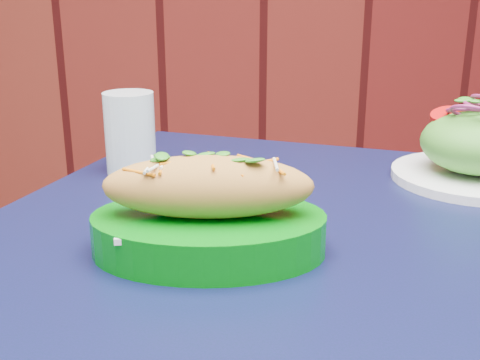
{
  "coord_description": "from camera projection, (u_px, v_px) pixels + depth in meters",
  "views": [
    {
      "loc": [
        -0.45,
        0.61,
        1.0
      ],
      "look_at": [
        -0.45,
        1.21,
        0.81
      ],
      "focal_mm": 45.0,
      "sensor_mm": 36.0,
      "label": 1
    }
  ],
  "objects": [
    {
      "name": "cafe_table",
      "position": [
        332.0,
        321.0,
        0.64
      ],
      "size": [
        1.01,
        1.01,
        0.75
      ],
      "rotation": [
        0.0,
        0.0,
        -0.31
      ],
      "color": "black",
      "rests_on": "ground"
    },
    {
      "name": "salad_plate",
      "position": [
        476.0,
        149.0,
        0.81
      ],
      "size": [
        0.22,
        0.22,
        0.11
      ],
      "rotation": [
        0.0,
        0.0,
        -0.1
      ],
      "color": "white",
      "rests_on": "cafe_table"
    },
    {
      "name": "banh_mi_basket",
      "position": [
        209.0,
        213.0,
        0.59
      ],
      "size": [
        0.23,
        0.15,
        0.11
      ],
      "rotation": [
        0.0,
        0.0,
        0.01
      ],
      "color": "#006F0B",
      "rests_on": "cafe_table"
    },
    {
      "name": "water_glass",
      "position": [
        130.0,
        133.0,
        0.84
      ],
      "size": [
        0.07,
        0.07,
        0.11
      ],
      "primitive_type": "cylinder",
      "color": "silver",
      "rests_on": "cafe_table"
    }
  ]
}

